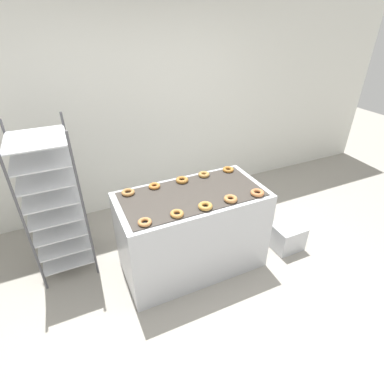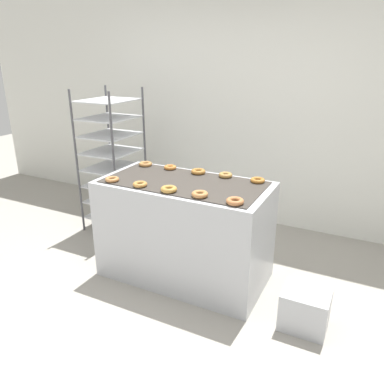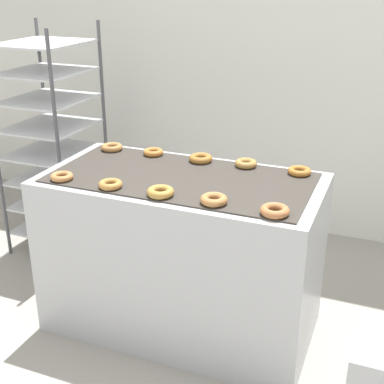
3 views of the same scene
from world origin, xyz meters
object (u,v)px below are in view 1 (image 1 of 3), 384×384
Objects in this scene: baking_rack_cart at (53,202)px; donut_near_rightmost at (257,193)px; fryer_machine at (192,231)px; donut_near_center at (205,206)px; donut_far_center at (182,180)px; donut_near_left at (177,214)px; donut_far_leftmost at (128,192)px; donut_far_left at (154,186)px; donut_far_right at (204,174)px; donut_near_leftmost at (145,222)px; donut_near_right at (231,199)px; donut_far_rightmost at (228,170)px; glaze_bin at (287,237)px.

baking_rack_cart is 1.99m from donut_near_rightmost.
donut_near_center is (0.01, -0.27, 0.48)m from fryer_machine.
donut_far_center reaches higher than fryer_machine.
donut_far_leftmost is at bearing 119.11° from donut_near_left.
donut_near_rightmost is (1.79, -0.86, 0.12)m from baking_rack_cart.
donut_near_left is 0.60m from donut_far_leftmost.
donut_near_left is at bearing -87.55° from donut_far_left.
donut_far_right is (0.26, 0.01, -0.00)m from donut_far_center.
donut_near_leftmost is 0.77m from donut_far_center.
baking_rack_cart is 0.76m from donut_far_leftmost.
donut_near_leftmost is 0.92× the size of donut_near_right.
donut_far_right is (0.82, 0.54, 0.00)m from donut_near_leftmost.
fryer_machine is 11.16× the size of donut_far_center.
donut_far_rightmost is (0.55, 0.53, -0.00)m from donut_near_center.
donut_far_center is at bearing 88.37° from fryer_machine.
donut_near_right is (0.54, 0.01, 0.00)m from donut_near_left.
fryer_machine is at bearing 154.09° from donut_near_rightmost.
donut_far_leftmost is (-0.83, 0.51, -0.00)m from donut_near_right.
donut_near_center reaches higher than donut_far_right.
glaze_bin is at bearing 2.69° from donut_near_center.
donut_near_center is 0.60m from donut_far_right.
donut_far_center is at bearing -176.79° from donut_far_right.
donut_far_rightmost is at bearing 139.46° from glaze_bin.
donut_near_leftmost is at bearing 179.59° from donut_near_left.
donut_near_center reaches higher than donut_far_rightmost.
donut_far_right is at bearing 46.03° from fryer_machine.
donut_near_center is 0.53m from donut_far_center.
donut_far_center is 1.09× the size of donut_far_right.
donut_near_leftmost is 1.11m from donut_near_rightmost.
donut_near_right is (0.82, 0.00, 0.00)m from donut_near_leftmost.
donut_far_left is at bearing -179.86° from donut_far_rightmost.
donut_near_center is at bearing -178.29° from donut_near_right.
donut_near_left is 0.91× the size of donut_near_center.
donut_far_left is 0.85m from donut_far_rightmost.
donut_near_right is at bearing 0.33° from donut_near_leftmost.
donut_near_right reaches higher than donut_far_left.
donut_far_right is at bearing 45.52° from donut_near_left.
baking_rack_cart is 12.54× the size of donut_near_right.
fryer_machine is at bearing 91.36° from donut_near_center.
baking_rack_cart is 1.00m from donut_far_left.
donut_far_center is at bearing -179.29° from donut_far_rightmost.
donut_near_right is at bearing -43.58° from fryer_machine.
donut_near_leftmost is at bearing -178.31° from glaze_bin.
donut_far_right is (1.49, -0.31, 0.12)m from baking_rack_cart.
glaze_bin is 1.16m from donut_near_right.
donut_near_rightmost is (1.11, -0.01, 0.00)m from donut_near_leftmost.
donut_near_right is 0.53m from donut_far_right.
fryer_machine is 0.78m from donut_far_rightmost.
donut_near_rightmost is 1.23m from donut_far_leftmost.
donut_near_rightmost reaches higher than fryer_machine.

